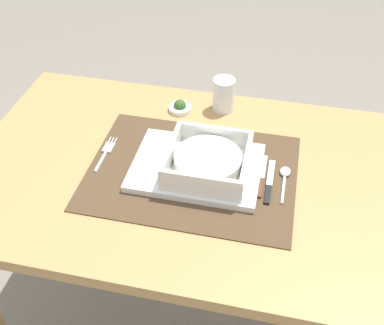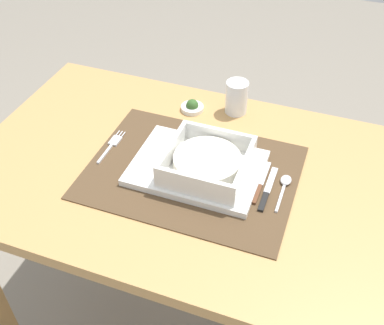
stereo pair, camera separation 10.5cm
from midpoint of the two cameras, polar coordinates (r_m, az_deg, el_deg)
name	(u,v)px [view 2 (the right image)]	position (r m, az deg, el deg)	size (l,w,h in m)	color
dining_table	(186,203)	(1.16, 1.85, -5.01)	(1.01, 0.65, 0.75)	#B2844C
placemat	(192,172)	(1.07, 2.81, -1.26)	(0.47, 0.35, 0.00)	#4C3823
serving_plate	(196,169)	(1.07, 3.34, -0.92)	(0.29, 0.21, 0.02)	white
porridge_bowl	(207,163)	(1.04, 4.74, -0.20)	(0.18, 0.18, 0.05)	white
fork	(112,144)	(1.15, -6.96, 2.09)	(0.02, 0.13, 0.00)	silver
spoon	(285,184)	(1.07, 13.89, -2.65)	(0.02, 0.11, 0.01)	silver
butter_knife	(267,191)	(1.04, 11.89, -3.54)	(0.01, 0.14, 0.01)	black
bread_knife	(260,185)	(1.05, 11.02, -2.77)	(0.01, 0.14, 0.01)	#59331E
drinking_glass	(236,99)	(1.25, 7.81, 7.49)	(0.06, 0.06, 0.09)	white
condiment_saucer	(192,107)	(1.26, 2.45, 6.62)	(0.06, 0.06, 0.03)	white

